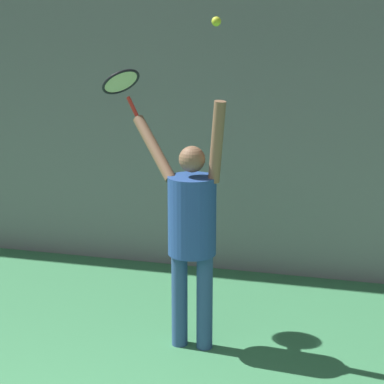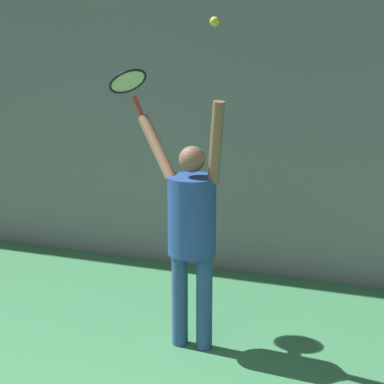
# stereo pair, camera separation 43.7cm
# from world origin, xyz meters

# --- Properties ---
(back_wall) EXTENTS (18.00, 0.10, 5.00)m
(back_wall) POSITION_xyz_m (0.00, 4.60, 2.50)
(back_wall) COLOR slate
(back_wall) RESTS_ON ground_plane
(tennis_player) EXTENTS (0.87, 0.54, 2.02)m
(tennis_player) POSITION_xyz_m (0.32, 2.76, 1.04)
(tennis_player) COLOR #2D4C7F
(tennis_player) RESTS_ON ground_plane
(tennis_racket) EXTENTS (0.42, 0.43, 0.41)m
(tennis_racket) POSITION_xyz_m (-0.40, 3.18, 2.07)
(tennis_racket) COLOR red
(tennis_ball) EXTENTS (0.07, 0.07, 0.07)m
(tennis_ball) POSITION_xyz_m (0.53, 2.66, 2.58)
(tennis_ball) COLOR #CCDB2D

